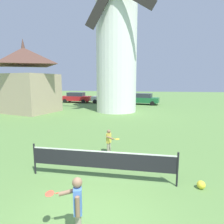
{
  "coord_description": "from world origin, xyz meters",
  "views": [
    {
      "loc": [
        1.14,
        -4.07,
        3.21
      ],
      "look_at": [
        -0.22,
        3.72,
        1.96
      ],
      "focal_mm": 30.77,
      "sensor_mm": 36.0,
      "label": 1
    }
  ],
  "objects_px": {
    "windmill": "(116,37)",
    "player_far": "(109,140)",
    "parked_car_red": "(76,97)",
    "chapel": "(25,81)",
    "parked_car_silver": "(106,98)",
    "player_near": "(77,205)",
    "stray_ball": "(201,185)",
    "parked_car_green": "(143,99)",
    "tennis_net": "(101,160)"
  },
  "relations": [
    {
      "from": "chapel",
      "to": "player_far",
      "type": "bearing_deg",
      "value": -43.66
    },
    {
      "from": "windmill",
      "to": "player_near",
      "type": "bearing_deg",
      "value": -83.92
    },
    {
      "from": "tennis_net",
      "to": "parked_car_green",
      "type": "distance_m",
      "value": 21.66
    },
    {
      "from": "parked_car_silver",
      "to": "parked_car_green",
      "type": "relative_size",
      "value": 0.95
    },
    {
      "from": "stray_ball",
      "to": "parked_car_green",
      "type": "height_order",
      "value": "parked_car_green"
    },
    {
      "from": "stray_ball",
      "to": "player_near",
      "type": "bearing_deg",
      "value": -141.25
    },
    {
      "from": "player_far",
      "to": "parked_car_silver",
      "type": "xyz_separation_m",
      "value": [
        -4.29,
        20.04,
        0.18
      ]
    },
    {
      "from": "tennis_net",
      "to": "player_near",
      "type": "relative_size",
      "value": 3.59
    },
    {
      "from": "windmill",
      "to": "stray_ball",
      "type": "xyz_separation_m",
      "value": [
        4.87,
        -14.77,
        -7.65
      ]
    },
    {
      "from": "player_near",
      "to": "parked_car_red",
      "type": "xyz_separation_m",
      "value": [
        -9.32,
        24.97,
        0.05
      ]
    },
    {
      "from": "player_near",
      "to": "chapel",
      "type": "xyz_separation_m",
      "value": [
        -11.28,
        15.3,
        2.52
      ]
    },
    {
      "from": "tennis_net",
      "to": "parked_car_silver",
      "type": "height_order",
      "value": "parked_car_silver"
    },
    {
      "from": "stray_ball",
      "to": "parked_car_silver",
      "type": "bearing_deg",
      "value": 108.67
    },
    {
      "from": "stray_ball",
      "to": "parked_car_red",
      "type": "height_order",
      "value": "parked_car_red"
    },
    {
      "from": "player_far",
      "to": "parked_car_silver",
      "type": "distance_m",
      "value": 20.5
    },
    {
      "from": "tennis_net",
      "to": "parked_car_red",
      "type": "xyz_separation_m",
      "value": [
        -9.26,
        22.53,
        0.13
      ]
    },
    {
      "from": "tennis_net",
      "to": "chapel",
      "type": "xyz_separation_m",
      "value": [
        -11.22,
        12.86,
        2.6
      ]
    },
    {
      "from": "windmill",
      "to": "parked_car_green",
      "type": "relative_size",
      "value": 3.34
    },
    {
      "from": "stray_ball",
      "to": "parked_car_green",
      "type": "relative_size",
      "value": 0.05
    },
    {
      "from": "chapel",
      "to": "windmill",
      "type": "bearing_deg",
      "value": 11.38
    },
    {
      "from": "windmill",
      "to": "tennis_net",
      "type": "distance_m",
      "value": 16.47
    },
    {
      "from": "stray_ball",
      "to": "parked_car_red",
      "type": "bearing_deg",
      "value": 118.72
    },
    {
      "from": "chapel",
      "to": "stray_ball",
      "type": "bearing_deg",
      "value": -41.95
    },
    {
      "from": "chapel",
      "to": "parked_car_red",
      "type": "bearing_deg",
      "value": 78.52
    },
    {
      "from": "player_near",
      "to": "chapel",
      "type": "distance_m",
      "value": 19.18
    },
    {
      "from": "player_near",
      "to": "parked_car_silver",
      "type": "bearing_deg",
      "value": 100.34
    },
    {
      "from": "windmill",
      "to": "parked_car_green",
      "type": "height_order",
      "value": "windmill"
    },
    {
      "from": "windmill",
      "to": "chapel",
      "type": "relative_size",
      "value": 2.07
    },
    {
      "from": "parked_car_red",
      "to": "player_near",
      "type": "bearing_deg",
      "value": -69.54
    },
    {
      "from": "parked_car_red",
      "to": "chapel",
      "type": "distance_m",
      "value": 10.17
    },
    {
      "from": "stray_ball",
      "to": "parked_car_green",
      "type": "xyz_separation_m",
      "value": [
        -2.14,
        21.65,
        0.69
      ]
    },
    {
      "from": "player_near",
      "to": "parked_car_silver",
      "type": "relative_size",
      "value": 0.3
    },
    {
      "from": "player_near",
      "to": "parked_car_silver",
      "type": "xyz_separation_m",
      "value": [
        -4.53,
        24.81,
        0.05
      ]
    },
    {
      "from": "windmill",
      "to": "tennis_net",
      "type": "height_order",
      "value": "windmill"
    },
    {
      "from": "windmill",
      "to": "stray_ball",
      "type": "height_order",
      "value": "windmill"
    },
    {
      "from": "chapel",
      "to": "tennis_net",
      "type": "bearing_deg",
      "value": -48.89
    },
    {
      "from": "parked_car_silver",
      "to": "chapel",
      "type": "height_order",
      "value": "chapel"
    },
    {
      "from": "player_near",
      "to": "parked_car_green",
      "type": "relative_size",
      "value": 0.29
    },
    {
      "from": "parked_car_green",
      "to": "stray_ball",
      "type": "bearing_deg",
      "value": -84.35
    },
    {
      "from": "player_near",
      "to": "windmill",
      "type": "bearing_deg",
      "value": 96.08
    },
    {
      "from": "tennis_net",
      "to": "player_near",
      "type": "distance_m",
      "value": 2.45
    },
    {
      "from": "player_far",
      "to": "chapel",
      "type": "xyz_separation_m",
      "value": [
        -11.04,
        10.54,
        2.65
      ]
    },
    {
      "from": "windmill",
      "to": "player_far",
      "type": "bearing_deg",
      "value": -82.71
    },
    {
      "from": "stray_ball",
      "to": "parked_car_red",
      "type": "relative_size",
      "value": 0.06
    },
    {
      "from": "player_near",
      "to": "parked_car_silver",
      "type": "height_order",
      "value": "parked_car_silver"
    },
    {
      "from": "player_near",
      "to": "stray_ball",
      "type": "distance_m",
      "value": 3.94
    },
    {
      "from": "parked_car_silver",
      "to": "parked_car_green",
      "type": "xyz_separation_m",
      "value": [
        5.42,
        -0.72,
        0.0
      ]
    },
    {
      "from": "player_far",
      "to": "windmill",
      "type": "bearing_deg",
      "value": 97.29
    },
    {
      "from": "windmill",
      "to": "stray_ball",
      "type": "relative_size",
      "value": 63.03
    },
    {
      "from": "tennis_net",
      "to": "player_far",
      "type": "distance_m",
      "value": 2.33
    }
  ]
}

